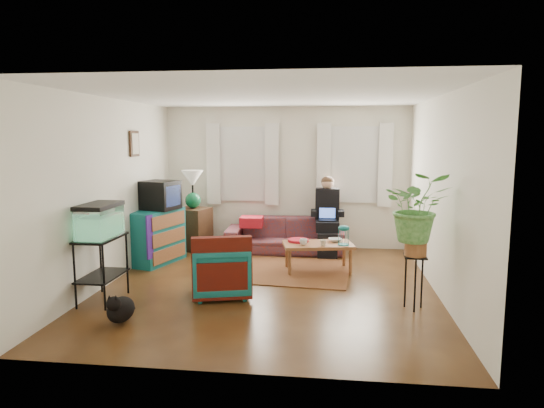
# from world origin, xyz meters

# --- Properties ---
(floor) EXTENTS (4.50, 5.00, 0.01)m
(floor) POSITION_xyz_m (0.00, 0.00, 0.00)
(floor) COLOR #4F2B14
(floor) RESTS_ON ground
(ceiling) EXTENTS (4.50, 5.00, 0.01)m
(ceiling) POSITION_xyz_m (0.00, 0.00, 2.60)
(ceiling) COLOR white
(ceiling) RESTS_ON wall_back
(wall_back) EXTENTS (4.50, 0.01, 2.60)m
(wall_back) POSITION_xyz_m (0.00, 2.50, 1.30)
(wall_back) COLOR silver
(wall_back) RESTS_ON floor
(wall_front) EXTENTS (4.50, 0.01, 2.60)m
(wall_front) POSITION_xyz_m (0.00, -2.50, 1.30)
(wall_front) COLOR silver
(wall_front) RESTS_ON floor
(wall_left) EXTENTS (0.01, 5.00, 2.60)m
(wall_left) POSITION_xyz_m (-2.25, 0.00, 1.30)
(wall_left) COLOR silver
(wall_left) RESTS_ON floor
(wall_right) EXTENTS (0.01, 5.00, 2.60)m
(wall_right) POSITION_xyz_m (2.25, 0.00, 1.30)
(wall_right) COLOR silver
(wall_right) RESTS_ON floor
(window_left) EXTENTS (1.08, 0.04, 1.38)m
(window_left) POSITION_xyz_m (-0.80, 2.48, 1.55)
(window_left) COLOR white
(window_left) RESTS_ON wall_back
(window_right) EXTENTS (1.08, 0.04, 1.38)m
(window_right) POSITION_xyz_m (1.25, 2.48, 1.55)
(window_right) COLOR white
(window_right) RESTS_ON wall_back
(curtains_left) EXTENTS (1.36, 0.06, 1.50)m
(curtains_left) POSITION_xyz_m (-0.80, 2.40, 1.55)
(curtains_left) COLOR white
(curtains_left) RESTS_ON wall_back
(curtains_right) EXTENTS (1.36, 0.06, 1.50)m
(curtains_right) POSITION_xyz_m (1.25, 2.40, 1.55)
(curtains_right) COLOR white
(curtains_right) RESTS_ON wall_back
(picture_frame) EXTENTS (0.04, 0.32, 0.40)m
(picture_frame) POSITION_xyz_m (-2.21, 0.85, 1.95)
(picture_frame) COLOR #3D2616
(picture_frame) RESTS_ON wall_left
(area_rug) EXTENTS (2.13, 1.76, 0.01)m
(area_rug) POSITION_xyz_m (0.14, 0.80, 0.01)
(area_rug) COLOR brown
(area_rug) RESTS_ON floor
(sofa) EXTENTS (2.11, 0.90, 0.81)m
(sofa) POSITION_xyz_m (0.03, 2.05, 0.41)
(sofa) COLOR brown
(sofa) RESTS_ON floor
(seated_person) EXTENTS (0.55, 0.66, 1.24)m
(seated_person) POSITION_xyz_m (0.78, 2.08, 0.62)
(seated_person) COLOR black
(seated_person) RESTS_ON sofa
(side_table) EXTENTS (0.65, 0.65, 0.77)m
(side_table) POSITION_xyz_m (-1.65, 2.03, 0.38)
(side_table) COLOR #3C2916
(side_table) RESTS_ON floor
(table_lamp) EXTENTS (0.49, 0.49, 0.70)m
(table_lamp) POSITION_xyz_m (-1.65, 2.03, 1.09)
(table_lamp) COLOR white
(table_lamp) RESTS_ON side_table
(dresser) EXTENTS (0.75, 1.08, 0.88)m
(dresser) POSITION_xyz_m (-1.99, 1.05, 0.44)
(dresser) COLOR #116969
(dresser) RESTS_ON floor
(crt_tv) EXTENTS (0.66, 0.62, 0.47)m
(crt_tv) POSITION_xyz_m (-1.94, 1.14, 1.11)
(crt_tv) COLOR black
(crt_tv) RESTS_ON dresser
(aquarium_stand) EXTENTS (0.42, 0.74, 0.82)m
(aquarium_stand) POSITION_xyz_m (-2.00, -0.84, 0.41)
(aquarium_stand) COLOR black
(aquarium_stand) RESTS_ON floor
(aquarium) EXTENTS (0.37, 0.67, 0.43)m
(aquarium) POSITION_xyz_m (-2.00, -0.84, 1.04)
(aquarium) COLOR #7FD899
(aquarium) RESTS_ON aquarium_stand
(black_cat) EXTENTS (0.28, 0.43, 0.36)m
(black_cat) POSITION_xyz_m (-1.47, -1.50, 0.18)
(black_cat) COLOR black
(black_cat) RESTS_ON floor
(armchair) EXTENTS (0.88, 0.85, 0.74)m
(armchair) POSITION_xyz_m (-0.57, -0.43, 0.37)
(armchair) COLOR navy
(armchair) RESTS_ON floor
(serape_throw) EXTENTS (0.77, 0.36, 0.61)m
(serape_throw) POSITION_xyz_m (-0.49, -0.71, 0.53)
(serape_throw) COLOR #9E0A0A
(serape_throw) RESTS_ON armchair
(coffee_table) EXTENTS (1.15, 0.77, 0.44)m
(coffee_table) POSITION_xyz_m (0.66, 0.86, 0.22)
(coffee_table) COLOR brown
(coffee_table) RESTS_ON floor
(cup_a) EXTENTS (0.14, 0.14, 0.09)m
(cup_a) POSITION_xyz_m (0.44, 0.72, 0.48)
(cup_a) COLOR white
(cup_a) RESTS_ON coffee_table
(cup_b) EXTENTS (0.11, 0.11, 0.09)m
(cup_b) POSITION_xyz_m (0.74, 0.70, 0.48)
(cup_b) COLOR beige
(cup_b) RESTS_ON coffee_table
(bowl) EXTENTS (0.24, 0.24, 0.05)m
(bowl) POSITION_xyz_m (0.92, 1.01, 0.46)
(bowl) COLOR white
(bowl) RESTS_ON coffee_table
(snack_tray) EXTENTS (0.38, 0.38, 0.04)m
(snack_tray) POSITION_xyz_m (0.35, 0.95, 0.46)
(snack_tray) COLOR #B21414
(snack_tray) RESTS_ON coffee_table
(birdcage) EXTENTS (0.20, 0.20, 0.31)m
(birdcage) POSITION_xyz_m (1.04, 0.79, 0.59)
(birdcage) COLOR #115B6B
(birdcage) RESTS_ON coffee_table
(plant_stand) EXTENTS (0.29, 0.29, 0.66)m
(plant_stand) POSITION_xyz_m (1.85, -0.66, 0.33)
(plant_stand) COLOR black
(plant_stand) RESTS_ON floor
(potted_plant) EXTENTS (0.79, 0.69, 0.84)m
(potted_plant) POSITION_xyz_m (1.85, -0.66, 1.12)
(potted_plant) COLOR #599947
(potted_plant) RESTS_ON plant_stand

